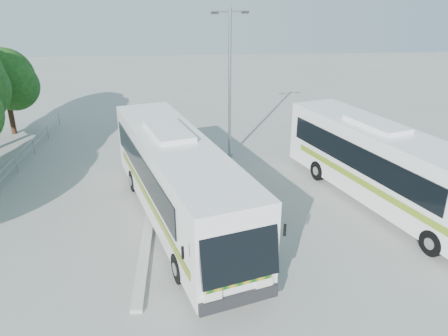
{
  "coord_description": "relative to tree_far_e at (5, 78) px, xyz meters",
  "views": [
    {
      "loc": [
        -0.45,
        -17.2,
        9.65
      ],
      "look_at": [
        1.2,
        2.13,
        1.52
      ],
      "focal_mm": 35.0,
      "sensor_mm": 36.0,
      "label": 1
    }
  ],
  "objects": [
    {
      "name": "railing",
      "position": [
        2.63,
        -9.3,
        -3.15
      ],
      "size": [
        0.06,
        22.0,
        1.0
      ],
      "color": "gray",
      "rests_on": "ground"
    },
    {
      "name": "lamppost",
      "position": [
        14.63,
        -5.69,
        0.84
      ],
      "size": [
        2.09,
        0.55,
        8.57
      ],
      "rotation": [
        0.0,
        0.0,
        0.17
      ],
      "color": "#979A9F",
      "rests_on": "ground"
    },
    {
      "name": "coach_main",
      "position": [
        11.64,
        -13.34,
        -1.85
      ],
      "size": [
        6.48,
        13.57,
        3.71
      ],
      "rotation": [
        0.0,
        0.0,
        0.3
      ],
      "color": "silver",
      "rests_on": "ground"
    },
    {
      "name": "kerb_divider",
      "position": [
        10.33,
        -11.3,
        -3.81
      ],
      "size": [
        0.4,
        16.0,
        0.15
      ],
      "primitive_type": "cube",
      "color": "#B2B2AD",
      "rests_on": "ground"
    },
    {
      "name": "coach_adjacent",
      "position": [
        21.26,
        -12.67,
        -1.92
      ],
      "size": [
        6.37,
        13.07,
        3.58
      ],
      "rotation": [
        0.0,
        0.0,
        0.31
      ],
      "color": "white",
      "rests_on": "ground"
    },
    {
      "name": "tree_far_e",
      "position": [
        0.0,
        0.0,
        0.0
      ],
      "size": [
        4.54,
        4.28,
        5.92
      ],
      "color": "#382314",
      "rests_on": "ground"
    },
    {
      "name": "ground",
      "position": [
        12.63,
        -13.3,
        -3.89
      ],
      "size": [
        100.0,
        100.0,
        0.0
      ],
      "primitive_type": "plane",
      "color": "#959590",
      "rests_on": "ground"
    }
  ]
}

